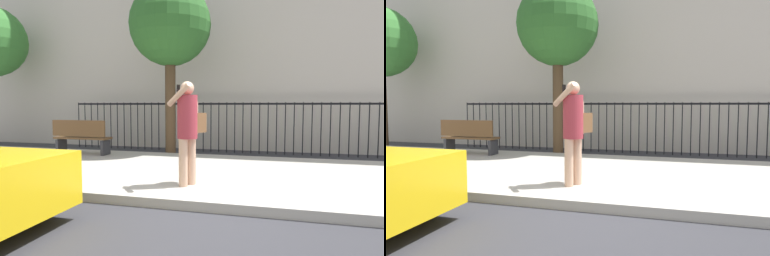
% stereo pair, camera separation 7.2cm
% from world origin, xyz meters
% --- Properties ---
extents(ground_plane, '(60.00, 60.00, 0.00)m').
position_xyz_m(ground_plane, '(0.00, 0.00, 0.00)').
color(ground_plane, '#333338').
extents(sidewalk, '(28.00, 4.40, 0.15)m').
position_xyz_m(sidewalk, '(0.00, 2.20, 0.07)').
color(sidewalk, '#B2ADA3').
rests_on(sidewalk, ground).
extents(iron_fence, '(12.03, 0.04, 1.60)m').
position_xyz_m(iron_fence, '(0.00, 5.90, 1.02)').
color(iron_fence, black).
rests_on(iron_fence, ground).
extents(pedestrian_on_phone, '(0.60, 0.73, 1.76)m').
position_xyz_m(pedestrian_on_phone, '(-0.50, 0.90, 1.17)').
color(pedestrian_on_phone, tan).
rests_on(pedestrian_on_phone, sidewalk).
extents(street_bench, '(1.60, 0.45, 0.95)m').
position_xyz_m(street_bench, '(-4.30, 3.48, 0.65)').
color(street_bench, brown).
rests_on(street_bench, sidewalk).
extents(street_tree_mid, '(2.32, 2.32, 4.94)m').
position_xyz_m(street_tree_mid, '(-2.06, 4.53, 3.73)').
color(street_tree_mid, '#4C3823').
rests_on(street_tree_mid, ground).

